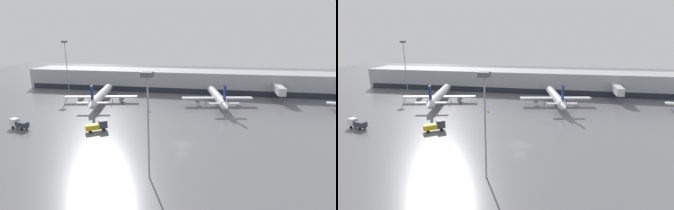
# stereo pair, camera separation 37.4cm
# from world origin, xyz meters

# --- Properties ---
(ground_plane) EXTENTS (320.00, 320.00, 0.00)m
(ground_plane) POSITION_xyz_m (0.00, 0.00, 0.00)
(ground_plane) COLOR slate
(terminal_building) EXTENTS (160.00, 28.35, 9.00)m
(terminal_building) POSITION_xyz_m (0.12, 61.93, 4.49)
(terminal_building) COLOR #9EA0A5
(terminal_building) RESTS_ON ground_plane
(parked_jet_0) EXTENTS (25.20, 33.11, 9.47)m
(parked_jet_0) POSITION_xyz_m (7.66, 37.34, 3.22)
(parked_jet_0) COLOR silver
(parked_jet_0) RESTS_ON ground_plane
(parked_jet_2) EXTENTS (26.91, 36.96, 8.74)m
(parked_jet_2) POSITION_xyz_m (-35.08, 33.77, 2.71)
(parked_jet_2) COLOR silver
(parked_jet_2) RESTS_ON ground_plane
(service_truck_0) EXTENTS (5.61, 4.73, 2.76)m
(service_truck_0) POSITION_xyz_m (-23.12, 4.98, 1.49)
(service_truck_0) COLOR gold
(service_truck_0) RESTS_ON ground_plane
(service_truck_1) EXTENTS (5.98, 2.97, 2.64)m
(service_truck_1) POSITION_xyz_m (-44.80, 2.80, 1.48)
(service_truck_1) COLOR #2D333D
(service_truck_1) RESTS_ON ground_plane
(traffic_cone_0) EXTENTS (0.42, 0.42, 0.78)m
(traffic_cone_0) POSITION_xyz_m (46.39, 38.62, 0.39)
(traffic_cone_0) COLOR orange
(traffic_cone_0) RESTS_ON ground_plane
(traffic_cone_1) EXTENTS (0.51, 0.51, 0.78)m
(traffic_cone_1) POSITION_xyz_m (-13.92, 24.52, 0.39)
(traffic_cone_1) COLOR orange
(traffic_cone_1) RESTS_ON ground_plane
(traffic_cone_3) EXTENTS (0.43, 0.43, 0.71)m
(traffic_cone_3) POSITION_xyz_m (-29.41, 29.44, 0.36)
(traffic_cone_3) COLOR orange
(traffic_cone_3) RESTS_ON ground_plane
(traffic_cone_4) EXTENTS (0.49, 0.49, 0.74)m
(traffic_cone_4) POSITION_xyz_m (-22.52, 8.97, 0.37)
(traffic_cone_4) COLOR orange
(traffic_cone_4) RESTS_ON ground_plane
(apron_light_mast_1) EXTENTS (1.80, 1.80, 22.17)m
(apron_light_mast_1) POSITION_xyz_m (-57.30, 48.80, 17.05)
(apron_light_mast_1) COLOR gray
(apron_light_mast_1) RESTS_ON ground_plane
(apron_light_mast_2) EXTENTS (1.80, 1.80, 18.81)m
(apron_light_mast_2) POSITION_xyz_m (-3.90, -15.12, 14.79)
(apron_light_mast_2) COLOR gray
(apron_light_mast_2) RESTS_ON ground_plane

